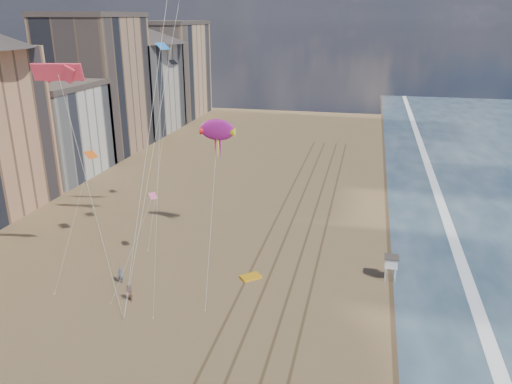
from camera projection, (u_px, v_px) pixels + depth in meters
The scene contains 10 objects.
wet_sand at pixel (420, 235), 67.78m from camera, with size 260.00×260.00×0.00m, color #42301E.
foam at pixel (453, 238), 66.90m from camera, with size 260.00×260.00×0.00m, color white.
tracks at pixel (289, 255), 62.04m from camera, with size 7.68×120.00×0.01m.
buildings at pixel (82, 93), 100.42m from camera, with size 34.72×131.35×29.00m.
lifeguard_stand at pixel (391, 262), 55.59m from camera, with size 1.61×1.61×2.91m.
grounded_kite at pixel (251, 277), 56.71m from camera, with size 2.27×1.44×0.26m, color orange.
show_kite at pixel (217, 130), 60.74m from camera, with size 4.46×8.52×21.55m.
kite_flyer_a at pixel (121, 276), 55.27m from camera, with size 0.70×0.46×1.93m, color slate.
kite_flyer_b at pixel (129, 293), 51.71m from camera, with size 0.93×0.72×1.91m, color #915A4A.
small_kites at pixel (139, 110), 57.16m from camera, with size 12.51×13.55×17.15m.
Camera 1 is at (11.00, -25.40, 28.08)m, focal length 35.00 mm.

